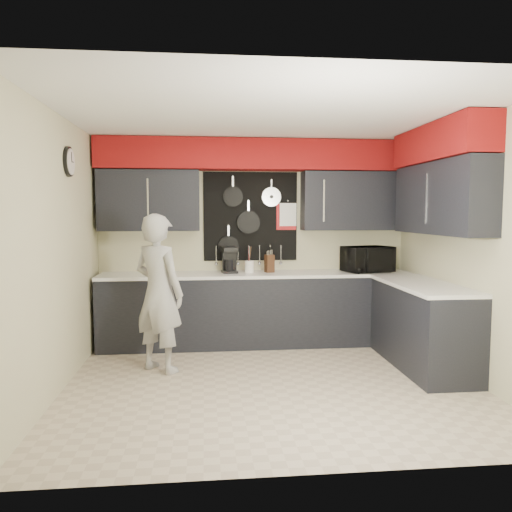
{
  "coord_description": "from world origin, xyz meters",
  "views": [
    {
      "loc": [
        -0.64,
        -4.76,
        1.68
      ],
      "look_at": [
        -0.1,
        0.5,
        1.22
      ],
      "focal_mm": 35.0,
      "sensor_mm": 36.0,
      "label": 1
    }
  ],
  "objects": [
    {
      "name": "right_wall_assembly",
      "position": [
        1.85,
        0.26,
        1.94
      ],
      "size": [
        0.36,
        3.5,
        2.6
      ],
      "color": "beige",
      "rests_on": "ground"
    },
    {
      "name": "knife_block",
      "position": [
        0.17,
        1.48,
        1.03
      ],
      "size": [
        0.13,
        0.13,
        0.22
      ],
      "primitive_type": "cube",
      "rotation": [
        0.0,
        0.0,
        0.3
      ],
      "color": "#311D0F",
      "rests_on": "base_cabinets"
    },
    {
      "name": "coffee_maker",
      "position": [
        -0.34,
        1.49,
        1.09
      ],
      "size": [
        0.21,
        0.24,
        0.33
      ],
      "rotation": [
        0.0,
        0.0,
        0.16
      ],
      "color": "black",
      "rests_on": "base_cabinets"
    },
    {
      "name": "utensil_crock",
      "position": [
        -0.09,
        1.47,
        1.0
      ],
      "size": [
        0.12,
        0.12,
        0.15
      ],
      "primitive_type": "cylinder",
      "color": "white",
      "rests_on": "base_cabinets"
    },
    {
      "name": "person",
      "position": [
        -1.13,
        0.5,
        0.83
      ],
      "size": [
        0.73,
        0.69,
        1.67
      ],
      "primitive_type": "imported",
      "rotation": [
        0.0,
        0.0,
        2.5
      ],
      "color": "#AFAFAC",
      "rests_on": "ground"
    },
    {
      "name": "back_wall_assembly",
      "position": [
        0.01,
        1.6,
        2.01
      ],
      "size": [
        4.0,
        0.36,
        2.6
      ],
      "color": "beige",
      "rests_on": "ground"
    },
    {
      "name": "ground",
      "position": [
        0.0,
        0.0,
        0.0
      ],
      "size": [
        4.0,
        4.0,
        0.0
      ],
      "primitive_type": "plane",
      "color": "beige",
      "rests_on": "ground"
    },
    {
      "name": "microwave",
      "position": [
        1.42,
        1.41,
        1.08
      ],
      "size": [
        0.67,
        0.54,
        0.32
      ],
      "primitive_type": "imported",
      "rotation": [
        0.0,
        0.0,
        0.28
      ],
      "color": "black",
      "rests_on": "base_cabinets"
    },
    {
      "name": "base_cabinets",
      "position": [
        0.49,
        1.13,
        0.46
      ],
      "size": [
        3.95,
        2.2,
        0.92
      ],
      "color": "black",
      "rests_on": "ground"
    },
    {
      "name": "left_wall_assembly",
      "position": [
        -1.99,
        0.02,
        1.33
      ],
      "size": [
        0.05,
        3.5,
        2.6
      ],
      "color": "beige",
      "rests_on": "ground"
    }
  ]
}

